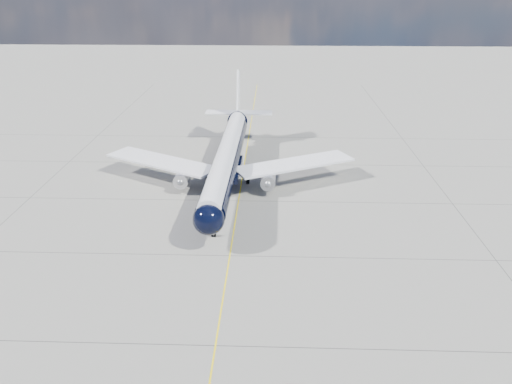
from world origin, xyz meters
TOP-DOWN VIEW (x-y plane):
  - ground at (0.00, 30.00)m, footprint 320.00×320.00m
  - taxiway_centerline at (0.00, 25.00)m, footprint 0.16×160.00m
  - main_airliner at (-2.07, 31.74)m, footprint 38.91×47.27m

SIDE VIEW (x-z plane):
  - ground at x=0.00m, z-range 0.00..0.00m
  - taxiway_centerline at x=0.00m, z-range 0.00..0.01m
  - main_airliner at x=-2.07m, z-range -2.59..11.08m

